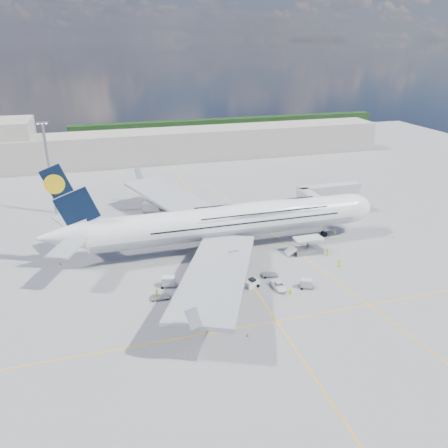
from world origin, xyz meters
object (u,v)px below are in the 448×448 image
object	(u,v)px
crew_wing	(157,294)
cargo_loader	(307,248)
dolly_nose_far	(306,283)
dolly_row_b	(209,291)
light_mast	(49,168)
jet_bridge	(323,195)
crew_tug	(291,292)
cone_wing_right_outer	(248,335)
cone_wing_left_inner	(214,228)
cone_wing_right_inner	(240,296)
cone_tail	(60,263)
dolly_row_c	(183,299)
baggage_tug	(252,283)
catering_truck_inner	(187,206)
catering_truck_outer	(154,210)
crew_nose	(335,232)
airliner	(229,221)
crew_loader	(327,252)
dolly_row_a	(168,281)
crew_van	(339,263)
cone_wing_left_outer	(162,218)
dolly_nose_near	(270,275)
service_van	(279,286)
dolly_back	(160,297)

from	to	relation	value
crew_wing	cargo_loader	bearing A→B (deg)	-42.89
cargo_loader	dolly_nose_far	bearing A→B (deg)	-116.36
dolly_row_b	crew_wing	world-z (taller)	dolly_row_b
light_mast	jet_bridge	bearing A→B (deg)	-19.02
crew_tug	cone_wing_right_outer	distance (m)	14.88
crew_wing	cone_wing_left_inner	bearing A→B (deg)	-1.74
cone_wing_right_inner	cone_tail	world-z (taller)	cone_wing_right_inner
dolly_row_c	baggage_tug	xyz separation A→B (m)	(14.33, 2.19, -0.20)
dolly_row_b	cargo_loader	bearing A→B (deg)	47.26
catering_truck_inner	cone_wing_right_outer	distance (m)	57.78
catering_truck_outer	cone_wing_left_inner	size ratio (longest dim) A/B	11.97
baggage_tug	cone_wing_left_inner	bearing A→B (deg)	65.67
dolly_row_c	crew_nose	bearing A→B (deg)	32.20
catering_truck_inner	crew_wing	world-z (taller)	catering_truck_inner
airliner	crew_nose	world-z (taller)	airliner
airliner	crew_loader	xyz separation A→B (m)	(20.16, -10.11, -5.93)
dolly_row_a	crew_van	size ratio (longest dim) A/B	2.04
light_mast	cone_wing_left_outer	xyz separation A→B (m)	(28.10, -12.65, -12.90)
cargo_loader	dolly_row_a	xyz separation A→B (m)	(-32.90, -6.16, -0.11)
jet_bridge	crew_van	world-z (taller)	jet_bridge
catering_truck_inner	crew_nose	xyz separation A→B (m)	(32.27, -25.43, -1.19)
dolly_nose_near	crew_nose	bearing A→B (deg)	43.36
baggage_tug	service_van	distance (m)	5.25
dolly_nose_far	crew_wing	world-z (taller)	crew_wing
catering_truck_outer	baggage_tug	bearing A→B (deg)	-52.30
crew_van	crew_loader	bearing A→B (deg)	-28.79
cargo_loader	cone_tail	distance (m)	54.90
cone_wing_right_outer	cone_wing_left_outer	bearing A→B (deg)	95.97
baggage_tug	catering_truck_inner	world-z (taller)	catering_truck_inner
dolly_row_c	airliner	bearing A→B (deg)	60.78
light_mast	baggage_tug	size ratio (longest dim) A/B	8.02
dolly_back	dolly_nose_far	size ratio (longest dim) A/B	1.04
crew_loader	crew_wing	world-z (taller)	crew_wing
catering_truck_outer	cone_wing_left_outer	world-z (taller)	catering_truck_outer
cone_wing_left_inner	cone_wing_right_outer	world-z (taller)	cone_wing_right_outer
baggage_tug	cone_tail	bearing A→B (deg)	127.12
light_mast	cone_tail	xyz separation A→B (m)	(2.75, -32.60, -12.94)
airliner	cone_tail	xyz separation A→B (m)	(-37.51, 2.40, -6.60)
service_van	cone_wing_left_inner	size ratio (longest dim) A/B	7.64
crew_nose	crew_wing	size ratio (longest dim) A/B	0.80
cone_wing_right_inner	dolly_row_a	bearing A→B (deg)	147.94
cone_wing_right_inner	catering_truck_outer	bearing A→B (deg)	101.98
light_mast	cone_wing_right_outer	world-z (taller)	light_mast
dolly_row_b	catering_truck_inner	distance (m)	44.12
cone_wing_left_inner	cone_wing_left_outer	bearing A→B (deg)	137.54
crew_loader	cone_wing_left_outer	distance (m)	45.82
catering_truck_outer	crew_wing	xyz separation A→B (m)	(-5.38, -42.35, -0.86)
cone_wing_right_outer	cone_tail	world-z (taller)	cone_wing_right_outer
dolly_nose_far	cone_wing_right_outer	distance (m)	19.55
crew_loader	crew_wing	distance (m)	39.95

